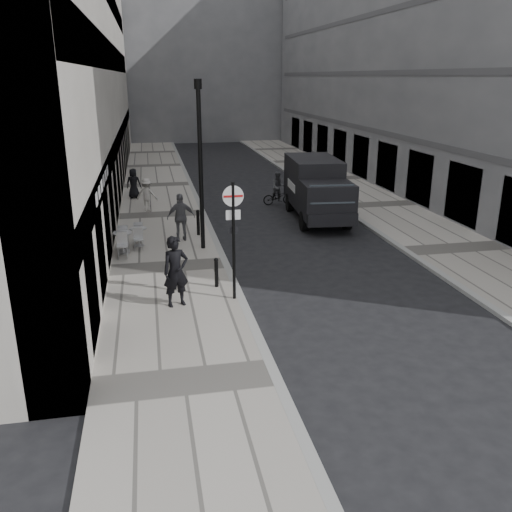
% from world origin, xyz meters
% --- Properties ---
extents(ground, '(120.00, 120.00, 0.00)m').
position_xyz_m(ground, '(0.00, 0.00, 0.00)').
color(ground, black).
rests_on(ground, ground).
extents(sidewalk, '(4.00, 60.00, 0.12)m').
position_xyz_m(sidewalk, '(-2.00, 18.00, 0.06)').
color(sidewalk, '#A8A197').
rests_on(sidewalk, ground).
extents(far_sidewalk, '(4.00, 60.00, 0.12)m').
position_xyz_m(far_sidewalk, '(9.00, 18.00, 0.06)').
color(far_sidewalk, '#A8A197').
rests_on(far_sidewalk, ground).
extents(building_left, '(4.00, 45.00, 18.00)m').
position_xyz_m(building_left, '(-6.00, 24.50, 9.00)').
color(building_left, beige).
rests_on(building_left, ground).
extents(building_right, '(6.00, 45.00, 20.00)m').
position_xyz_m(building_right, '(14.00, 24.50, 10.00)').
color(building_right, gray).
rests_on(building_right, ground).
extents(building_far, '(24.00, 16.00, 22.00)m').
position_xyz_m(building_far, '(1.50, 56.00, 11.00)').
color(building_far, gray).
rests_on(building_far, ground).
extents(walking_man, '(0.86, 0.69, 2.06)m').
position_xyz_m(walking_man, '(-1.91, 6.90, 1.15)').
color(walking_man, black).
rests_on(walking_man, sidewalk).
extents(sign_post, '(0.60, 0.09, 3.51)m').
position_xyz_m(sign_post, '(-0.20, 7.07, 2.37)').
color(sign_post, black).
rests_on(sign_post, sidewalk).
extents(lamppost, '(0.28, 0.28, 6.23)m').
position_xyz_m(lamppost, '(-0.60, 12.24, 3.58)').
color(lamppost, black).
rests_on(lamppost, sidewalk).
extents(bollard_near, '(0.13, 0.13, 1.00)m').
position_xyz_m(bollard_near, '(-0.60, 14.10, 0.62)').
color(bollard_near, black).
rests_on(bollard_near, sidewalk).
extents(bollard_far, '(0.12, 0.12, 0.89)m').
position_xyz_m(bollard_far, '(-0.60, 8.11, 0.56)').
color(bollard_far, black).
rests_on(bollard_far, sidewalk).
extents(panel_van, '(2.64, 6.03, 2.76)m').
position_xyz_m(panel_van, '(5.15, 16.21, 1.56)').
color(panel_van, black).
rests_on(panel_van, ground).
extents(cyclist, '(1.64, 0.63, 1.74)m').
position_xyz_m(cyclist, '(4.10, 19.40, 0.68)').
color(cyclist, black).
rests_on(cyclist, ground).
extents(pedestrian_a, '(1.14, 0.53, 1.91)m').
position_xyz_m(pedestrian_a, '(-1.33, 13.46, 1.07)').
color(pedestrian_a, '#58585D').
rests_on(pedestrian_a, sidewalk).
extents(pedestrian_b, '(1.16, 0.85, 1.61)m').
position_xyz_m(pedestrian_b, '(-2.65, 18.84, 0.93)').
color(pedestrian_b, '#BCB5AE').
rests_on(pedestrian_b, sidewalk).
extents(pedestrian_c, '(0.87, 0.66, 1.60)m').
position_xyz_m(pedestrian_c, '(-3.33, 22.00, 0.92)').
color(pedestrian_c, black).
rests_on(pedestrian_c, sidewalk).
extents(cafe_table_near, '(0.65, 1.48, 0.84)m').
position_xyz_m(cafe_table_near, '(-3.03, 13.01, 0.55)').
color(cafe_table_near, '#A9AAAC').
rests_on(cafe_table_near, sidewalk).
extents(cafe_table_mid, '(0.71, 1.61, 0.92)m').
position_xyz_m(cafe_table_mid, '(-3.60, 12.21, 0.59)').
color(cafe_table_mid, silver).
rests_on(cafe_table_mid, sidewalk).
extents(cafe_table_far, '(0.69, 1.56, 0.89)m').
position_xyz_m(cafe_table_far, '(-3.60, 12.43, 0.57)').
color(cafe_table_far, silver).
rests_on(cafe_table_far, sidewalk).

